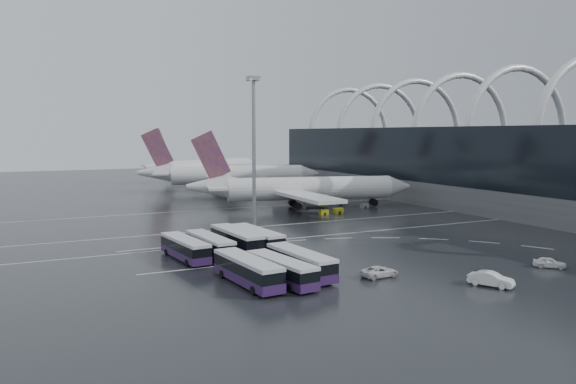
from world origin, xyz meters
name	(u,v)px	position (x,y,z in m)	size (l,w,h in m)	color
ground	(327,233)	(0.00, 0.00, 0.00)	(420.00, 420.00, 0.00)	black
terminal	(493,162)	(61.56, 19.84, 10.87)	(42.00, 160.00, 34.90)	#5C5F62
lane_marking_near	(333,235)	(0.00, -2.00, 0.01)	(120.00, 0.25, 0.01)	silver
lane_marking_mid	(298,224)	(0.00, 12.00, 0.01)	(120.00, 0.25, 0.01)	silver
lane_marking_far	(247,207)	(0.00, 40.00, 0.01)	(120.00, 0.25, 0.01)	silver
bus_bay_line_south	(237,264)	(-24.00, -16.00, 0.01)	(28.00, 0.25, 0.01)	silver
bus_bay_line_north	(203,244)	(-24.00, 0.00, 0.01)	(28.00, 0.25, 0.01)	silver
airliner_main	(299,189)	(10.63, 32.37, 4.79)	(55.88, 48.29, 19.11)	silver
airliner_gate_b	(228,175)	(9.17, 79.37, 5.03)	(57.14, 50.65, 20.10)	silver
airliner_gate_c	(204,167)	(15.07, 123.02, 5.05)	(54.45, 49.70, 20.21)	silver
bus_row_near_a	(185,248)	(-29.77, -9.96, 1.73)	(4.24, 13.03, 3.15)	#281239
bus_row_near_b	(210,245)	(-25.89, -9.67, 1.75)	(3.93, 13.10, 3.18)	#281239
bus_row_near_c	(237,240)	(-21.02, -8.10, 1.89)	(4.03, 14.16, 3.44)	#281239
bus_row_near_d	(256,239)	(-17.83, -8.36, 1.84)	(4.17, 13.83, 3.35)	#281239
bus_row_far_a	(248,270)	(-26.67, -26.74, 1.84)	(4.14, 13.76, 3.34)	#281239
bus_row_far_b	(281,270)	(-22.70, -27.92, 1.71)	(4.39, 12.90, 3.11)	#281239
bus_row_far_c	(300,262)	(-18.85, -25.68, 1.79)	(3.92, 13.40, 3.26)	#281239
van_curve_a	(379,272)	(-10.02, -30.75, 0.71)	(2.35, 5.09, 1.42)	white
van_curve_b	(549,263)	(13.91, -36.87, 0.72)	(1.71, 4.25, 1.45)	white
van_curve_c	(491,279)	(-0.47, -40.30, 0.88)	(1.85, 5.32, 1.75)	white
floodlight_mast	(254,133)	(-9.04, 13.59, 18.54)	(2.26, 2.26, 29.47)	gray
gse_cart_belly_a	(338,211)	(15.02, 21.04, 0.62)	(2.28, 1.35, 1.24)	#AAA816
gse_cart_belly_b	(339,202)	(23.60, 34.77, 0.66)	(2.42, 1.43, 1.32)	slate
gse_cart_belly_c	(324,212)	(11.18, 21.07, 0.56)	(2.04, 1.21, 1.11)	#AAA816
gse_cart_belly_d	(364,206)	(25.92, 26.61, 0.51)	(1.89, 1.12, 1.03)	slate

